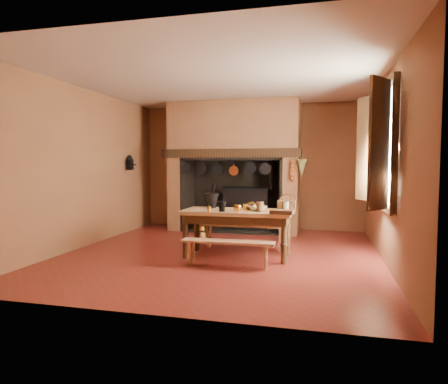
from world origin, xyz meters
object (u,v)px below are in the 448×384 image
object	(u,v)px
work_table	(237,218)
bench_front	(228,247)
mixing_bowl	(257,208)
coffee_grinder	(251,206)
wicker_basket	(287,205)
iron_range	(247,208)

from	to	relation	value
work_table	bench_front	xyz separation A→B (m)	(0.00, -0.64, -0.34)
mixing_bowl	bench_front	bearing A→B (deg)	-115.14
work_table	mixing_bowl	size ratio (longest dim) A/B	5.45
work_table	coffee_grinder	world-z (taller)	coffee_grinder
mixing_bowl	work_table	bearing A→B (deg)	-175.90
coffee_grinder	wicker_basket	size ratio (longest dim) A/B	0.60
bench_front	wicker_basket	bearing A→B (deg)	47.35
bench_front	mixing_bowl	distance (m)	0.89
bench_front	work_table	bearing A→B (deg)	90.00
work_table	coffee_grinder	bearing A→B (deg)	34.72
iron_range	wicker_basket	distance (m)	2.69
iron_range	mixing_bowl	size ratio (longest dim) A/B	5.11
bench_front	iron_range	bearing A→B (deg)	95.97
iron_range	bench_front	xyz separation A→B (m)	(0.34, -3.25, -0.20)
iron_range	wicker_basket	xyz separation A→B (m)	(1.09, -2.43, 0.34)
iron_range	mixing_bowl	distance (m)	2.68
iron_range	work_table	xyz separation A→B (m)	(0.34, -2.61, 0.14)
bench_front	coffee_grinder	world-z (taller)	coffee_grinder
work_table	coffee_grinder	size ratio (longest dim) A/B	10.46
bench_front	coffee_grinder	size ratio (longest dim) A/B	8.19
iron_range	wicker_basket	world-z (taller)	iron_range
work_table	bench_front	world-z (taller)	work_table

